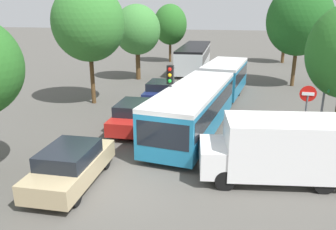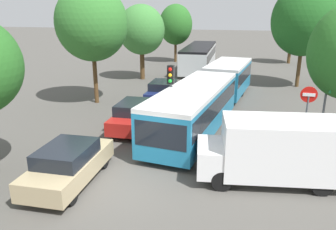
# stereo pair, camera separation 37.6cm
# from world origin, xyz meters

# --- Properties ---
(ground_plane) EXTENTS (200.00, 200.00, 0.00)m
(ground_plane) POSITION_xyz_m (0.00, 0.00, 0.00)
(ground_plane) COLOR #4F4C47
(articulated_bus) EXTENTS (3.99, 16.03, 2.36)m
(articulated_bus) POSITION_xyz_m (1.59, 9.40, 1.36)
(articulated_bus) COLOR teal
(articulated_bus) RESTS_ON ground
(city_bus_rear) EXTENTS (3.23, 11.57, 2.46)m
(city_bus_rear) POSITION_xyz_m (-1.83, 24.51, 1.42)
(city_bus_rear) COLOR silver
(city_bus_rear) RESTS_ON ground
(queued_car_tan) EXTENTS (1.95, 4.17, 1.42)m
(queued_car_tan) POSITION_xyz_m (-2.08, -0.14, 0.72)
(queued_car_tan) COLOR tan
(queued_car_tan) RESTS_ON ground
(queued_car_red) EXTENTS (2.01, 4.29, 1.46)m
(queued_car_red) POSITION_xyz_m (-1.77, 5.74, 0.74)
(queued_car_red) COLOR #B21E19
(queued_car_red) RESTS_ON ground
(queued_car_navy) EXTENTS (1.91, 4.08, 1.39)m
(queued_car_navy) POSITION_xyz_m (-1.93, 11.36, 0.70)
(queued_car_navy) COLOR navy
(queued_car_navy) RESTS_ON ground
(white_van) EXTENTS (5.26, 2.79, 2.31)m
(white_van) POSITION_xyz_m (4.90, 1.89, 1.24)
(white_van) COLOR white
(white_van) RESTS_ON ground
(traffic_light) EXTENTS (0.32, 0.36, 3.40)m
(traffic_light) POSITION_xyz_m (0.09, 5.71, 2.50)
(traffic_light) COLOR #56595E
(traffic_light) RESTS_ON ground
(no_entry_sign) EXTENTS (0.70, 0.08, 2.82)m
(no_entry_sign) POSITION_xyz_m (6.30, 5.34, 1.88)
(no_entry_sign) COLOR #56595E
(no_entry_sign) RESTS_ON ground
(direction_sign_post) EXTENTS (0.10, 1.40, 3.60)m
(direction_sign_post) POSITION_xyz_m (7.17, 6.43, 2.57)
(direction_sign_post) COLOR #56595E
(direction_sign_post) RESTS_ON ground
(tree_left_mid) EXTENTS (4.51, 4.51, 7.53)m
(tree_left_mid) POSITION_xyz_m (-6.20, 9.81, 5.02)
(tree_left_mid) COLOR #51381E
(tree_left_mid) RESTS_ON ground
(tree_left_far) EXTENTS (4.02, 4.02, 6.45)m
(tree_left_far) POSITION_xyz_m (-5.80, 18.19, 4.20)
(tree_left_far) COLOR #51381E
(tree_left_far) RESTS_ON ground
(tree_left_distant) EXTENTS (3.88, 3.88, 6.66)m
(tree_left_distant) POSITION_xyz_m (-5.49, 29.11, 4.22)
(tree_left_distant) COLOR #51381E
(tree_left_distant) RESTS_ON ground
(tree_right_mid) EXTENTS (4.99, 4.99, 7.95)m
(tree_right_mid) POSITION_xyz_m (7.31, 18.52, 5.06)
(tree_right_mid) COLOR #51381E
(tree_right_mid) RESTS_ON ground
(tree_right_far) EXTENTS (3.94, 3.94, 5.76)m
(tree_right_far) POSITION_xyz_m (7.54, 31.51, 3.91)
(tree_right_far) COLOR #51381E
(tree_right_far) RESTS_ON ground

